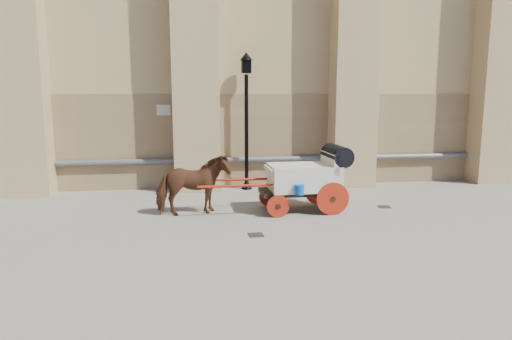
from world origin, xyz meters
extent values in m
plane|color=slate|center=(0.00, 0.00, 0.00)|extent=(90.00, 90.00, 0.00)
cube|color=#8B6F4C|center=(2.00, 4.15, 1.50)|extent=(44.00, 0.35, 3.00)
cylinder|color=#59595B|center=(2.00, 3.88, 0.90)|extent=(42.00, 0.18, 0.18)
cube|color=beige|center=(-2.00, 3.97, 2.50)|extent=(0.42, 0.04, 0.32)
imported|color=brown|center=(-1.17, 0.62, 0.75)|extent=(1.90, 1.13, 1.50)
cube|color=black|center=(1.56, 0.63, 0.51)|extent=(2.04, 0.95, 0.11)
cube|color=beige|center=(1.65, 0.63, 0.88)|extent=(1.77, 1.18, 0.65)
cube|color=beige|center=(2.35, 0.64, 1.25)|extent=(0.15, 1.16, 0.51)
cube|color=beige|center=(0.87, 0.62, 1.11)|extent=(0.34, 1.02, 0.09)
cylinder|color=black|center=(2.53, 0.65, 1.43)|extent=(0.53, 1.16, 0.52)
cylinder|color=#A5210F|center=(2.26, 0.07, 0.42)|extent=(0.83, 0.07, 0.83)
cylinder|color=#A5210F|center=(2.25, 1.22, 0.42)|extent=(0.83, 0.07, 0.83)
cylinder|color=#A5210F|center=(0.88, 0.05, 0.28)|extent=(0.55, 0.06, 0.55)
cylinder|color=#A5210F|center=(0.86, 1.20, 0.28)|extent=(0.55, 0.06, 0.55)
cylinder|color=#A5210F|center=(0.04, 0.20, 0.78)|extent=(2.22, 0.09, 0.06)
cylinder|color=#A5210F|center=(0.03, 1.03, 0.78)|extent=(2.22, 0.09, 0.06)
cylinder|color=#094AB3|center=(1.39, -0.01, 0.69)|extent=(0.24, 0.24, 0.24)
cylinder|color=black|center=(0.55, 3.59, 1.79)|extent=(0.12, 0.12, 3.58)
cone|color=black|center=(0.55, 3.59, 0.18)|extent=(0.36, 0.36, 0.36)
cube|color=black|center=(0.55, 3.59, 3.83)|extent=(0.28, 0.28, 0.42)
cone|color=black|center=(0.55, 3.59, 4.13)|extent=(0.40, 0.40, 0.24)
cube|color=black|center=(0.13, -1.29, 0.01)|extent=(0.33, 0.33, 0.01)
cube|color=black|center=(3.89, 0.67, 0.01)|extent=(0.36, 0.36, 0.01)
camera|label=1|loc=(-1.23, -10.57, 2.95)|focal=32.00mm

